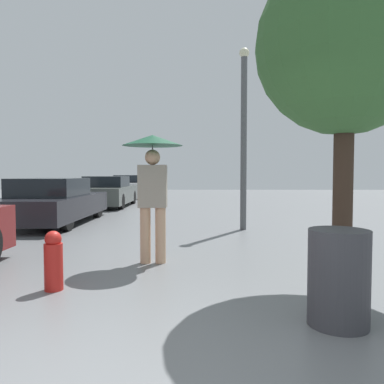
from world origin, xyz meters
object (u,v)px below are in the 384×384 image
(parked_car_second, at_px, (53,202))
(tree, at_px, (346,46))
(parked_car_farthest, at_px, (131,187))
(fire_hydrant, at_px, (53,261))
(parked_car_third, at_px, (108,192))
(trash_bin, at_px, (338,278))
(street_lamp, at_px, (244,132))
(pedestrian, at_px, (153,170))

(parked_car_second, bearing_deg, tree, -45.48)
(parked_car_farthest, distance_m, fire_hydrant, 17.22)
(parked_car_second, bearing_deg, parked_car_third, 87.41)
(parked_car_farthest, bearing_deg, trash_bin, -74.59)
(parked_car_farthest, bearing_deg, tree, -72.22)
(parked_car_second, height_order, fire_hydrant, parked_car_second)
(parked_car_second, distance_m, street_lamp, 5.46)
(parked_car_third, relative_size, parked_car_farthest, 1.11)
(parked_car_third, distance_m, tree, 12.56)
(pedestrian, distance_m, parked_car_second, 5.61)
(parked_car_third, height_order, trash_bin, parked_car_third)
(parked_car_farthest, distance_m, street_lamp, 13.35)
(street_lamp, bearing_deg, trash_bin, -88.90)
(pedestrian, distance_m, tree, 3.03)
(parked_car_farthest, xyz_separation_m, street_lamp, (4.87, -12.30, 1.75))
(tree, height_order, street_lamp, street_lamp)
(parked_car_third, bearing_deg, tree, -64.20)
(parked_car_farthest, bearing_deg, parked_car_second, -90.92)
(pedestrian, distance_m, fire_hydrant, 1.99)
(parked_car_farthest, distance_m, trash_bin, 18.75)
(tree, xyz_separation_m, trash_bin, (-0.46, -1.11, -2.40))
(parked_car_second, distance_m, tree, 8.33)
(parked_car_farthest, bearing_deg, pedestrian, -79.02)
(street_lamp, bearing_deg, tree, -83.03)
(tree, distance_m, street_lamp, 4.73)
(tree, bearing_deg, street_lamp, 96.97)
(tree, distance_m, fire_hydrant, 4.21)
(parked_car_farthest, bearing_deg, parked_car_third, -89.38)
(parked_car_farthest, relative_size, fire_hydrant, 5.68)
(parked_car_second, bearing_deg, pedestrian, -54.25)
(street_lamp, xyz_separation_m, trash_bin, (0.11, -5.78, -1.93))
(street_lamp, height_order, fire_hydrant, street_lamp)
(street_lamp, relative_size, trash_bin, 5.07)
(parked_car_third, xyz_separation_m, parked_car_farthest, (-0.06, 5.84, 0.02))
(pedestrian, xyz_separation_m, parked_car_farthest, (-3.06, 15.75, -0.81))
(fire_hydrant, bearing_deg, parked_car_third, 100.01)
(parked_car_third, height_order, street_lamp, street_lamp)
(parked_car_third, distance_m, street_lamp, 8.24)
(parked_car_third, bearing_deg, parked_car_farthest, 90.62)
(street_lamp, xyz_separation_m, fire_hydrant, (-2.82, -4.79, -2.02))
(parked_car_second, distance_m, fire_hydrant, 6.26)
(street_lamp, height_order, trash_bin, street_lamp)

